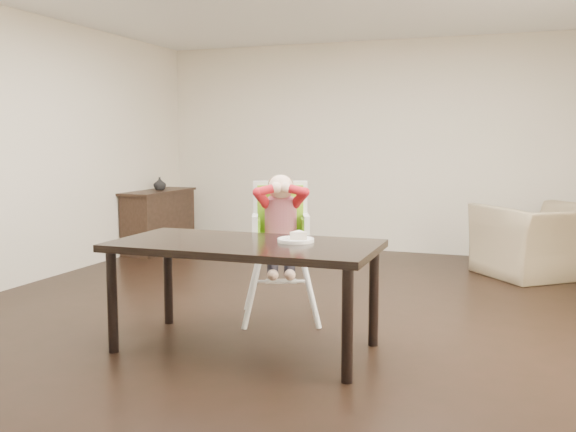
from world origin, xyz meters
name	(u,v)px	position (x,y,z in m)	size (l,w,h in m)	color
ground	(297,321)	(0.00, 0.00, 0.00)	(7.00, 7.00, 0.00)	black
room_walls	(297,86)	(0.00, 0.00, 1.86)	(6.02, 7.02, 2.71)	beige
dining_table	(245,254)	(-0.12, -0.75, 0.67)	(1.80, 0.90, 0.75)	black
high_chair	(281,217)	(-0.16, 0.07, 0.82)	(0.63, 0.63, 1.17)	white
plate	(297,238)	(0.21, -0.62, 0.78)	(0.29, 0.29, 0.07)	white
armchair	(542,229)	(1.89, 2.49, 0.51)	(1.16, 0.76, 1.02)	#978460
sideboard	(159,220)	(-2.78, 2.55, 0.40)	(0.44, 1.26, 0.79)	black
vase	(160,184)	(-2.78, 2.59, 0.87)	(0.16, 0.17, 0.16)	#99999E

